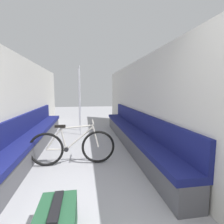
# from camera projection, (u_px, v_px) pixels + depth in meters

# --- Properties ---
(wall_left) EXTENTS (0.10, 9.48, 2.28)m
(wall_left) POSITION_uv_depth(u_px,v_px,m) (17.00, 105.00, 3.92)
(wall_left) COLOR beige
(wall_left) RESTS_ON ground
(wall_right) EXTENTS (0.10, 9.48, 2.28)m
(wall_right) POSITION_uv_depth(u_px,v_px,m) (144.00, 104.00, 4.39)
(wall_right) COLOR beige
(wall_right) RESTS_ON ground
(bench_seat_row_left) EXTENTS (0.45, 5.35, 0.92)m
(bench_seat_row_left) POSITION_uv_depth(u_px,v_px,m) (33.00, 139.00, 4.21)
(bench_seat_row_left) COLOR #4C4C51
(bench_seat_row_left) RESTS_ON ground
(bench_seat_row_right) EXTENTS (0.45, 5.35, 0.92)m
(bench_seat_row_right) POSITION_uv_depth(u_px,v_px,m) (132.00, 135.00, 4.60)
(bench_seat_row_right) COLOR #4C4C51
(bench_seat_row_right) RESTS_ON ground
(bicycle) EXTENTS (1.67, 0.46, 0.86)m
(bicycle) POSITION_uv_depth(u_px,v_px,m) (73.00, 147.00, 3.45)
(bicycle) COLOR black
(bicycle) RESTS_ON ground
(grab_pole_near) EXTENTS (0.08, 0.08, 2.26)m
(grab_pole_near) POSITION_uv_depth(u_px,v_px,m) (79.00, 100.00, 6.36)
(grab_pole_near) COLOR gray
(grab_pole_near) RESTS_ON ground
(grab_pole_far) EXTENTS (0.08, 0.08, 2.26)m
(grab_pole_far) POSITION_uv_depth(u_px,v_px,m) (80.00, 102.00, 5.71)
(grab_pole_far) COLOR gray
(grab_pole_far) RESTS_ON ground
(luggage_bag) EXTENTS (0.37, 0.55, 0.38)m
(luggage_bag) POSITION_uv_depth(u_px,v_px,m) (57.00, 223.00, 1.70)
(luggage_bag) COLOR #1E472D
(luggage_bag) RESTS_ON ground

